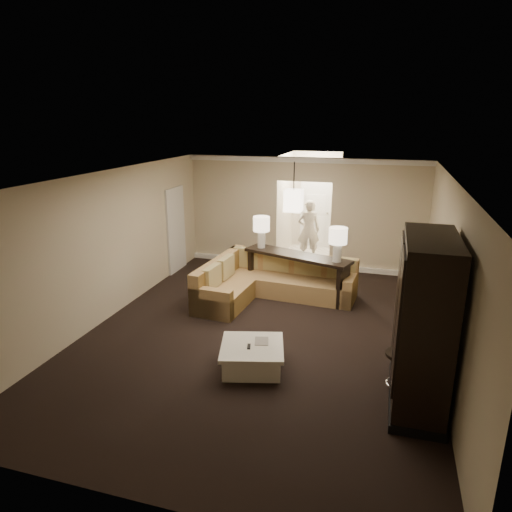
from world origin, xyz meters
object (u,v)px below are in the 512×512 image
(console_table, at_px, (297,271))
(armoire, at_px, (422,327))
(coffee_table, at_px, (252,356))
(person, at_px, (309,227))
(sectional_sofa, at_px, (268,282))
(drink_table, at_px, (402,364))

(console_table, bearing_deg, armoire, -37.09)
(coffee_table, relative_size, person, 0.64)
(sectional_sofa, distance_m, drink_table, 3.94)
(armoire, bearing_deg, coffee_table, 175.13)
(drink_table, bearing_deg, armoire, -46.95)
(coffee_table, bearing_deg, person, 91.67)
(sectional_sofa, relative_size, console_table, 1.26)
(drink_table, relative_size, person, 0.33)
(console_table, distance_m, armoire, 4.17)
(coffee_table, height_order, drink_table, drink_table)
(console_table, distance_m, person, 2.65)
(coffee_table, distance_m, armoire, 2.56)
(drink_table, distance_m, person, 6.30)
(sectional_sofa, relative_size, person, 1.69)
(coffee_table, relative_size, drink_table, 1.95)
(coffee_table, distance_m, person, 5.87)
(sectional_sofa, height_order, console_table, console_table)
(person, bearing_deg, sectional_sofa, 68.72)
(armoire, distance_m, drink_table, 0.74)
(console_table, relative_size, person, 1.34)
(console_table, xyz_separation_m, drink_table, (2.15, -3.20, -0.12))
(drink_table, bearing_deg, person, 112.09)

